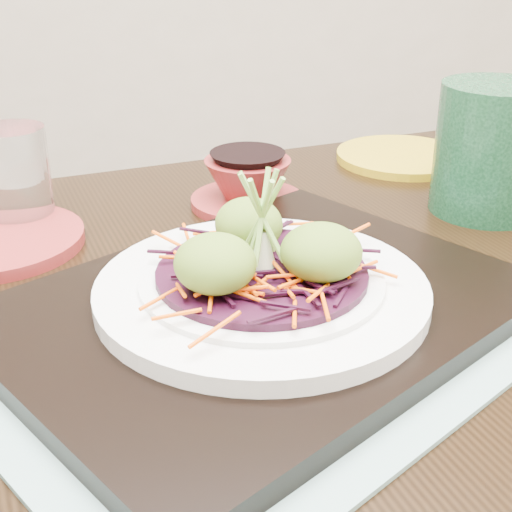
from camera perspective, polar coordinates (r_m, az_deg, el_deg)
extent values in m
cube|color=black|center=(0.67, -3.14, -4.82)|extent=(1.30, 0.96, 0.04)
cube|color=black|center=(1.36, 14.36, -6.89)|extent=(0.07, 0.07, 0.71)
cube|color=#7EA39B|center=(0.62, 0.45, -5.14)|extent=(0.63, 0.59, 0.00)
cube|color=black|center=(0.62, 0.45, -4.18)|extent=(0.54, 0.50, 0.02)
cylinder|color=silver|center=(0.61, 0.46, -2.74)|extent=(0.28, 0.28, 0.02)
cylinder|color=silver|center=(0.60, 0.46, -1.94)|extent=(0.21, 0.21, 0.01)
cylinder|color=black|center=(0.60, 0.46, -1.38)|extent=(0.18, 0.18, 0.01)
ellipsoid|color=#577422|center=(0.56, -3.26, -0.65)|extent=(0.07, 0.07, 0.05)
ellipsoid|color=#577422|center=(0.58, 5.25, 0.28)|extent=(0.07, 0.07, 0.05)
ellipsoid|color=#577422|center=(0.63, -0.57, 2.51)|extent=(0.07, 0.07, 0.05)
cylinder|color=white|center=(0.85, -18.72, 6.06)|extent=(0.09, 0.09, 0.11)
cylinder|color=maroon|center=(0.87, -0.66, 4.40)|extent=(0.16, 0.16, 0.01)
cylinder|color=#B08F13|center=(1.06, 11.62, 7.79)|extent=(0.25, 0.25, 0.01)
cylinder|color=#1C4E2D|center=(0.88, 18.31, 8.11)|extent=(0.15, 0.15, 0.15)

